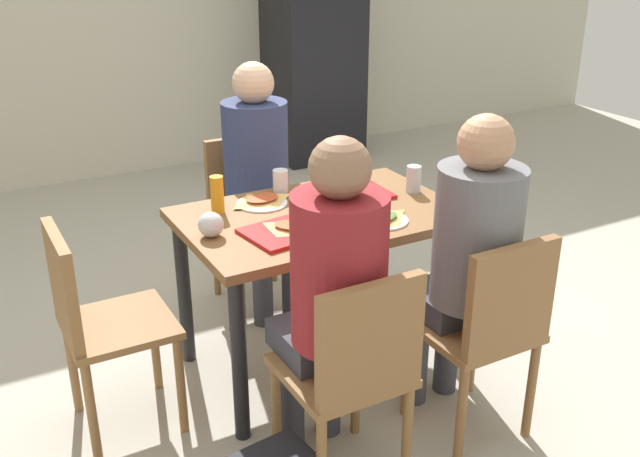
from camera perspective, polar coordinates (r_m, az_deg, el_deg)
The scene contains 23 objects.
ground_plane at distance 3.38m, azimuth 0.00°, elevation -10.59°, with size 10.00×10.00×0.02m, color #B2AD9E.
main_table at distance 3.07m, azimuth 0.00°, elevation -0.50°, with size 1.16×0.75×0.74m.
chair_near_left at distance 2.43m, azimuth 2.69°, elevation -10.93°, with size 0.40×0.40×0.86m.
chair_near_right at distance 2.74m, azimuth 13.18°, elevation -7.40°, with size 0.40×0.40×0.86m.
chair_far_side at distance 3.76m, azimuth -5.59°, elevation 1.68°, with size 0.40×0.40×0.86m.
chair_left_end at distance 2.84m, azimuth -17.35°, elevation -6.64°, with size 0.40×0.40×0.86m.
person_in_red at distance 2.41m, azimuth 1.06°, elevation -4.44°, with size 0.32×0.42×1.27m.
person_in_brown_jacket at distance 2.72m, azimuth 11.71°, elevation -1.64°, with size 0.32×0.42×1.27m.
person_far_side at distance 3.55m, azimuth -4.83°, elevation 4.67°, with size 0.32×0.42×1.27m.
tray_red_near at distance 2.84m, azimuth -2.31°, elevation -0.15°, with size 0.36×0.26×0.02m, color red.
tray_red_far at distance 3.22m, azimuth 2.20°, elevation 2.70°, with size 0.36×0.26×0.02m, color red.
paper_plate_center at distance 3.13m, azimuth -4.60°, elevation 2.00°, with size 0.22×0.22×0.01m, color white.
paper_plate_near_edge at distance 2.95m, azimuth 4.88°, elevation 0.66°, with size 0.22×0.22×0.01m, color white.
pizza_slice_a at distance 2.83m, azimuth -2.46°, elevation 0.18°, with size 0.21×0.22×0.02m.
pizza_slice_b at distance 3.21m, azimuth 2.41°, elevation 2.95°, with size 0.20×0.18×0.02m.
pizza_slice_c at distance 3.14m, azimuth -4.60°, elevation 2.33°, with size 0.24×0.20×0.02m.
pizza_slice_d at distance 2.94m, azimuth 4.97°, elevation 0.78°, with size 0.26×0.20×0.02m.
plastic_cup_a at distance 3.27m, azimuth -3.14°, elevation 3.81°, with size 0.07×0.07×0.10m, color white.
plastic_cup_b at distance 2.78m, azimuth 3.69°, elevation 0.23°, with size 0.07×0.07×0.10m, color white.
soda_can at distance 3.28m, azimuth 7.41°, elevation 3.90°, with size 0.07×0.07×0.12m, color #B7BCC6.
condiment_bottle at distance 3.03m, azimuth -8.13°, elevation 2.67°, with size 0.06×0.06×0.16m, color orange.
foil_bundle at distance 2.81m, azimuth -8.63°, elevation 0.31°, with size 0.10×0.10×0.10m, color silver.
drink_fridge at distance 6.11m, azimuth -0.53°, elevation 14.38°, with size 0.70×0.60×1.90m, color black.
Camera 1 is at (-1.36, -2.47, 1.86)m, focal length 40.48 mm.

